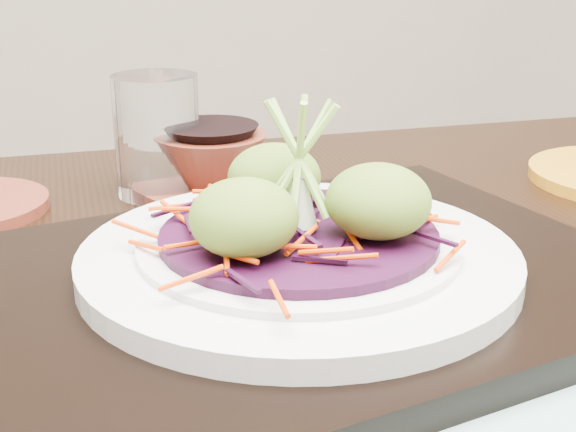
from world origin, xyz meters
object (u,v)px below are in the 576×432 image
object	(u,v)px
dining_table	(339,414)
water_glass	(157,136)
serving_tray	(298,283)
white_plate	(299,256)
terracotta_bowl_set	(212,168)

from	to	relation	value
dining_table	water_glass	distance (m)	0.31
serving_tray	water_glass	size ratio (longest dim) A/B	3.95
dining_table	white_plate	world-z (taller)	white_plate
white_plate	terracotta_bowl_set	size ratio (longest dim) A/B	2.05
serving_tray	white_plate	distance (m)	0.02
white_plate	terracotta_bowl_set	distance (m)	0.25
dining_table	serving_tray	world-z (taller)	serving_tray
water_glass	terracotta_bowl_set	size ratio (longest dim) A/B	0.80
dining_table	serving_tray	bearing A→B (deg)	-156.25
terracotta_bowl_set	serving_tray	bearing A→B (deg)	-92.10
serving_tray	water_glass	xyz separation A→B (m)	(-0.04, 0.27, 0.04)
dining_table	terracotta_bowl_set	world-z (taller)	terracotta_bowl_set
white_plate	water_glass	xyz separation A→B (m)	(-0.04, 0.27, 0.02)
dining_table	serving_tray	size ratio (longest dim) A/B	3.01
dining_table	terracotta_bowl_set	xyz separation A→B (m)	(-0.03, 0.24, 0.13)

